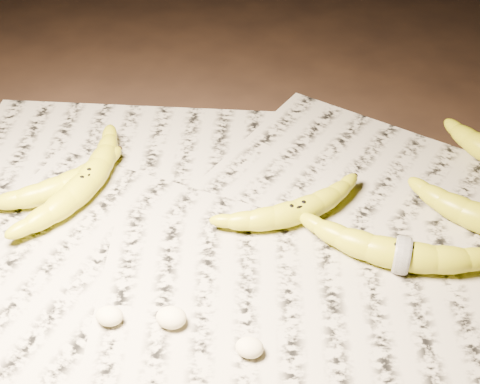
% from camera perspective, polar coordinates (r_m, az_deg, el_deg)
% --- Properties ---
extents(ground, '(3.00, 3.00, 0.00)m').
position_cam_1_polar(ground, '(0.86, -0.56, -4.55)').
color(ground, black).
rests_on(ground, ground).
extents(newspaper_patch, '(0.90, 0.70, 0.01)m').
position_cam_1_polar(newspaper_patch, '(0.84, -0.05, -5.47)').
color(newspaper_patch, '#AAA492').
rests_on(newspaper_patch, ground).
extents(banana_left_a, '(0.09, 0.23, 0.04)m').
position_cam_1_polar(banana_left_a, '(0.93, -13.03, 0.92)').
color(banana_left_a, gold).
rests_on(banana_left_a, newspaper_patch).
extents(banana_left_b, '(0.15, 0.17, 0.03)m').
position_cam_1_polar(banana_left_b, '(0.94, -14.97, 0.64)').
color(banana_left_b, gold).
rests_on(banana_left_b, newspaper_patch).
extents(banana_center, '(0.18, 0.16, 0.03)m').
position_cam_1_polar(banana_center, '(0.87, 4.83, -1.53)').
color(banana_center, gold).
rests_on(banana_center, newspaper_patch).
extents(banana_taped, '(0.23, 0.07, 0.04)m').
position_cam_1_polar(banana_taped, '(0.83, 13.68, -5.08)').
color(banana_taped, gold).
rests_on(banana_taped, newspaper_patch).
extents(measuring_tape, '(0.01, 0.05, 0.05)m').
position_cam_1_polar(measuring_tape, '(0.83, 13.68, -5.08)').
color(measuring_tape, white).
rests_on(measuring_tape, newspaper_patch).
extents(flesh_chunk_a, '(0.03, 0.03, 0.02)m').
position_cam_1_polar(flesh_chunk_a, '(0.77, -11.13, -10.16)').
color(flesh_chunk_a, beige).
rests_on(flesh_chunk_a, newspaper_patch).
extents(flesh_chunk_b, '(0.04, 0.03, 0.02)m').
position_cam_1_polar(flesh_chunk_b, '(0.76, -5.91, -10.42)').
color(flesh_chunk_b, beige).
rests_on(flesh_chunk_b, newspaper_patch).
extents(flesh_chunk_c, '(0.03, 0.03, 0.02)m').
position_cam_1_polar(flesh_chunk_c, '(0.73, 0.82, -12.95)').
color(flesh_chunk_c, beige).
rests_on(flesh_chunk_c, newspaper_patch).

